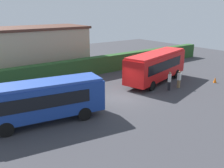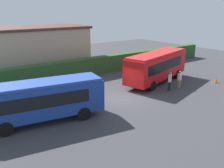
{
  "view_description": "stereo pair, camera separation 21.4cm",
  "coord_description": "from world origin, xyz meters",
  "views": [
    {
      "loc": [
        -13.37,
        -16.36,
        7.86
      ],
      "look_at": [
        -0.73,
        0.53,
        1.3
      ],
      "focal_mm": 39.24,
      "sensor_mm": 36.0,
      "label": 1
    },
    {
      "loc": [
        -13.19,
        -16.49,
        7.86
      ],
      "look_at": [
        -0.73,
        0.53,
        1.3
      ],
      "focal_mm": 39.24,
      "sensor_mm": 36.0,
      "label": 2
    }
  ],
  "objects": [
    {
      "name": "traffic_cone",
      "position": [
        11.19,
        -2.48,
        0.3
      ],
      "size": [
        0.36,
        0.36,
        0.6
      ],
      "primitive_type": "cone",
      "color": "orange",
      "rests_on": "ground_plane"
    },
    {
      "name": "person_center",
      "position": [
        6.21,
        3.83,
        0.92
      ],
      "size": [
        0.49,
        0.48,
        1.74
      ],
      "rotation": [
        0.0,
        0.0,
        3.96
      ],
      "color": "olive",
      "rests_on": "ground_plane"
    },
    {
      "name": "hedge_row",
      "position": [
        0.0,
        8.64,
        1.05
      ],
      "size": [
        44.0,
        1.16,
        2.1
      ],
      "primitive_type": "cube",
      "color": "#274D23",
      "rests_on": "ground_plane"
    },
    {
      "name": "person_right",
      "position": [
        6.54,
        -1.23,
        0.94
      ],
      "size": [
        0.42,
        0.32,
        1.77
      ],
      "rotation": [
        0.0,
        0.0,
        1.75
      ],
      "color": "olive",
      "rests_on": "ground_plane"
    },
    {
      "name": "bus_blue",
      "position": [
        -7.6,
        -0.56,
        1.73
      ],
      "size": [
        8.88,
        3.72,
        2.99
      ],
      "rotation": [
        0.0,
        0.0,
        -0.17
      ],
      "color": "navy",
      "rests_on": "ground_plane"
    },
    {
      "name": "bus_red",
      "position": [
        6.16,
        1.62,
        1.89
      ],
      "size": [
        9.72,
        4.85,
        3.29
      ],
      "rotation": [
        0.0,
        0.0,
        0.27
      ],
      "color": "red",
      "rests_on": "ground_plane"
    },
    {
      "name": "depot_building",
      "position": [
        -3.11,
        13.94,
        2.85
      ],
      "size": [
        13.49,
        6.43,
        5.69
      ],
      "color": "tan",
      "rests_on": "ground_plane"
    },
    {
      "name": "ground_plane",
      "position": [
        0.0,
        0.0,
        0.0
      ],
      "size": [
        64.0,
        64.0,
        0.0
      ],
      "primitive_type": "plane",
      "color": "#38383D"
    },
    {
      "name": "person_left",
      "position": [
        5.14,
        -1.15,
        1.0
      ],
      "size": [
        0.49,
        0.43,
        1.88
      ],
      "rotation": [
        0.0,
        0.0,
        5.23
      ],
      "color": "black",
      "rests_on": "ground_plane"
    }
  ]
}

